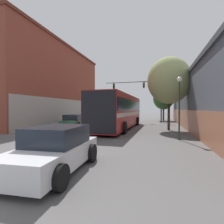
# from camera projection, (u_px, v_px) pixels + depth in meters

# --- Properties ---
(lane_center_line) EXTENTS (0.14, 39.42, 0.01)m
(lane_center_line) POSITION_uv_depth(u_px,v_px,m) (106.00, 129.00, 16.88)
(lane_center_line) COLOR silver
(lane_center_line) RESTS_ON ground_plane
(building_left_brick) EXTENTS (6.82, 19.76, 10.35)m
(building_left_brick) POSITION_uv_depth(u_px,v_px,m) (47.00, 85.00, 23.77)
(building_left_brick) COLOR brown
(building_left_brick) RESTS_ON ground_plane
(bus) EXTENTS (3.04, 12.58, 3.30)m
(bus) POSITION_uv_depth(u_px,v_px,m) (120.00, 110.00, 17.78)
(bus) COLOR maroon
(bus) RESTS_ON ground_plane
(hatchback_foreground) EXTENTS (2.10, 3.95, 1.42)m
(hatchback_foreground) POSITION_uv_depth(u_px,v_px,m) (55.00, 150.00, 5.65)
(hatchback_foreground) COLOR silver
(hatchback_foreground) RESTS_ON ground_plane
(parked_car_left_near) EXTENTS (2.37, 4.09, 1.36)m
(parked_car_left_near) POSITION_uv_depth(u_px,v_px,m) (74.00, 121.00, 19.14)
(parked_car_left_near) COLOR #285633
(parked_car_left_near) RESTS_ON ground_plane
(parked_car_left_mid) EXTENTS (2.41, 4.00, 1.26)m
(parked_car_left_mid) POSITION_uv_depth(u_px,v_px,m) (111.00, 116.00, 33.53)
(parked_car_left_mid) COLOR silver
(parked_car_left_mid) RESTS_ON ground_plane
(traffic_signal_gantry) EXTENTS (8.28, 0.36, 6.25)m
(traffic_signal_gantry) POSITION_uv_depth(u_px,v_px,m) (144.00, 91.00, 25.43)
(traffic_signal_gantry) COLOR #333338
(traffic_signal_gantry) RESTS_ON ground_plane
(street_lamp) EXTENTS (0.33, 0.33, 4.05)m
(street_lamp) POSITION_uv_depth(u_px,v_px,m) (179.00, 102.00, 11.20)
(street_lamp) COLOR #233323
(street_lamp) RESTS_ON ground_plane
(street_tree_near) EXTENTS (3.96, 3.56, 6.81)m
(street_tree_near) POSITION_uv_depth(u_px,v_px,m) (169.00, 80.00, 16.21)
(street_tree_near) COLOR #3D2D1E
(street_tree_near) RESTS_ON ground_plane
(street_tree_far) EXTENTS (3.40, 3.06, 5.60)m
(street_tree_far) POSITION_uv_depth(u_px,v_px,m) (164.00, 98.00, 29.28)
(street_tree_far) COLOR #3D2D1E
(street_tree_far) RESTS_ON ground_plane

